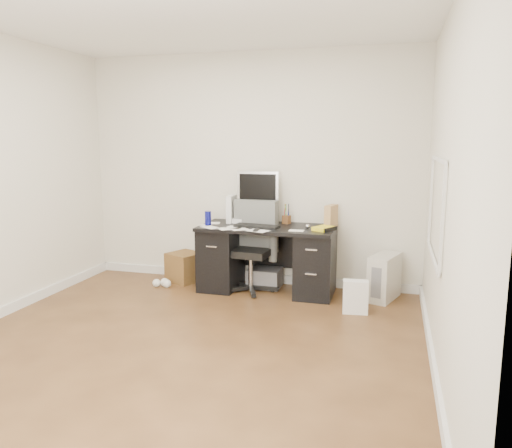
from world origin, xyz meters
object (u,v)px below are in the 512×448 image
Objects in this scene: wicker_basket at (185,267)px; pc_tower at (384,277)px; desk at (267,257)px; lcd_monitor at (258,197)px; keyboard at (257,226)px; office_chair at (251,247)px.

pc_tower is at bearing -1.68° from wicker_basket.
lcd_monitor is at bearing 130.18° from desk.
keyboard is (0.07, -0.29, -0.29)m from lcd_monitor.
desk is at bearing 18.73° from office_chair.
pc_tower is at bearing 13.49° from keyboard.
office_chair is (-0.09, 0.07, -0.25)m from keyboard.
lcd_monitor is 1.25× the size of pc_tower.
pc_tower is (1.38, 0.16, -0.52)m from keyboard.
wicker_basket is at bearing 175.59° from office_chair.
lcd_monitor reaches higher than wicker_basket.
lcd_monitor is at bearing 90.57° from office_chair.
keyboard is 1.01× the size of pc_tower.
keyboard is at bearing -31.11° from office_chair.
lcd_monitor is at bearing 109.41° from keyboard.
desk is 0.39m from keyboard.
pc_tower is 2.36m from wicker_basket.
pc_tower is (1.45, -0.13, -0.81)m from lcd_monitor.
lcd_monitor is (-0.16, 0.19, 0.65)m from desk.
lcd_monitor reaches higher than keyboard.
keyboard is at bearing -154.71° from pc_tower.
office_chair is (-0.02, -0.23, -0.54)m from lcd_monitor.
lcd_monitor reaches higher than pc_tower.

